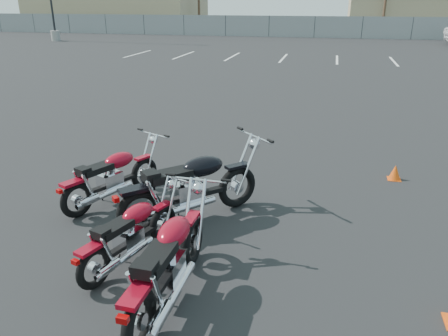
% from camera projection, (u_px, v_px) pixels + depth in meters
% --- Properties ---
extents(ground, '(120.00, 120.00, 0.00)m').
position_uv_depth(ground, '(202.00, 220.00, 6.67)').
color(ground, black).
rests_on(ground, ground).
extents(motorcycle_front_red, '(1.20, 1.97, 0.99)m').
position_uv_depth(motorcycle_front_red, '(112.00, 177.00, 7.12)').
color(motorcycle_front_red, black).
rests_on(motorcycle_front_red, ground).
extents(motorcycle_second_black, '(2.02, 2.07, 1.19)m').
position_uv_depth(motorcycle_second_black, '(191.00, 187.00, 6.50)').
color(motorcycle_second_black, black).
rests_on(motorcycle_second_black, ground).
extents(motorcycle_third_red, '(0.93, 1.82, 0.90)m').
position_uv_depth(motorcycle_third_red, '(131.00, 234.00, 5.47)').
color(motorcycle_third_red, black).
rests_on(motorcycle_third_red, ground).
extents(motorcycle_rear_red, '(0.86, 2.22, 1.08)m').
position_uv_depth(motorcycle_rear_red, '(169.00, 262.00, 4.73)').
color(motorcycle_rear_red, black).
rests_on(motorcycle_rear_red, ground).
extents(training_cone_near, '(0.24, 0.24, 0.28)m').
position_uv_depth(training_cone_near, '(395.00, 172.00, 8.14)').
color(training_cone_near, '#E94E0C').
rests_on(training_cone_near, ground).
extents(chainlink_fence, '(80.06, 0.06, 1.80)m').
position_uv_depth(chainlink_fence, '(315.00, 27.00, 38.06)').
color(chainlink_fence, slate).
rests_on(chainlink_fence, ground).
extents(tan_building_west, '(18.40, 10.40, 4.30)m').
position_uv_depth(tan_building_west, '(118.00, 9.00, 48.79)').
color(tan_building_west, tan).
rests_on(tan_building_west, ground).
extents(tan_building_east, '(14.40, 9.40, 3.70)m').
position_uv_depth(tan_building_east, '(421.00, 13.00, 43.67)').
color(tan_building_east, tan).
rests_on(tan_building_east, ground).
extents(parking_line_stripes, '(15.12, 4.00, 0.01)m').
position_uv_depth(parking_line_stripes, '(257.00, 57.00, 25.34)').
color(parking_line_stripes, silver).
rests_on(parking_line_stripes, ground).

